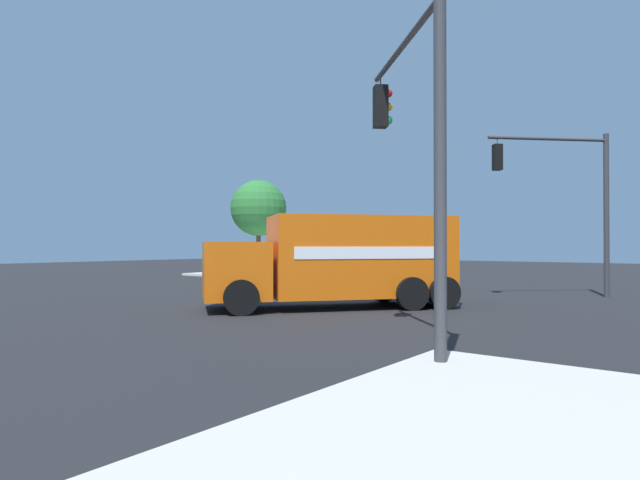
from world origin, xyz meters
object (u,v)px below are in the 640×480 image
at_px(delivery_truck, 339,260).
at_px(traffic_light_secondary, 569,188).
at_px(shade_tree_near, 259,208).
at_px(pedestrian_near_corner, 306,260).
at_px(pickup_tan, 372,267).
at_px(traffic_light_primary, 414,129).

height_order(delivery_truck, traffic_light_secondary, traffic_light_secondary).
bearing_deg(traffic_light_secondary, shade_tree_near, -105.41).
bearing_deg(pedestrian_near_corner, delivery_truck, 42.53).
distance_m(traffic_light_secondary, shade_tree_near, 22.47).
height_order(pickup_tan, shade_tree_near, shade_tree_near).
relative_size(delivery_truck, traffic_light_primary, 1.27).
xyz_separation_m(pickup_tan, shade_tree_near, (-2.01, -10.59, 3.83)).
height_order(pickup_tan, pedestrian_near_corner, pedestrian_near_corner).
relative_size(traffic_light_primary, pedestrian_near_corner, 3.60).
height_order(traffic_light_primary, pedestrian_near_corner, traffic_light_primary).
xyz_separation_m(traffic_light_secondary, pickup_tan, (-3.96, -11.07, -3.34)).
xyz_separation_m(delivery_truck, shade_tree_near, (-13.74, -16.64, 3.07)).
relative_size(delivery_truck, traffic_light_secondary, 1.23).
bearing_deg(traffic_light_primary, traffic_light_secondary, -179.12).
xyz_separation_m(traffic_light_primary, shade_tree_near, (-18.73, -21.85, 0.50)).
distance_m(traffic_light_primary, pickup_tan, 20.43).
distance_m(delivery_truck, traffic_light_secondary, 9.60).
bearing_deg(traffic_light_primary, pickup_tan, -146.02).
xyz_separation_m(delivery_truck, traffic_light_secondary, (-7.77, 5.02, 2.58)).
bearing_deg(traffic_light_secondary, pickup_tan, -109.68).
bearing_deg(traffic_light_primary, delivery_truck, -133.71).
distance_m(traffic_light_primary, shade_tree_near, 28.78).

